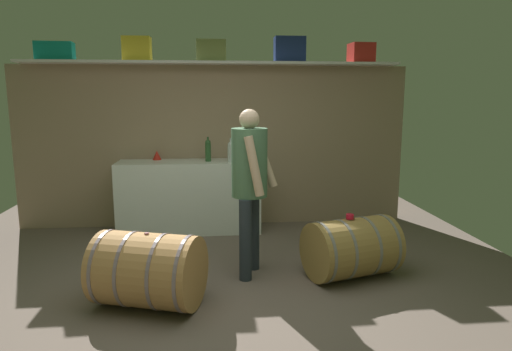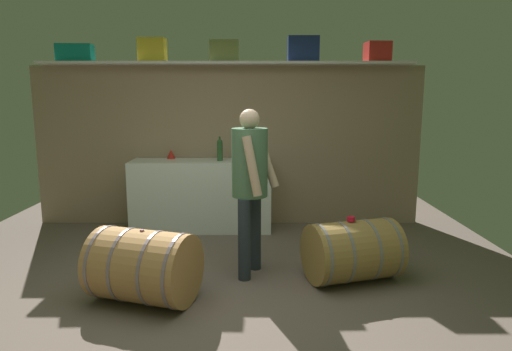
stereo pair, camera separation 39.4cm
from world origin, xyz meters
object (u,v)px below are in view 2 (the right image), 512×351
Objects in this scene: toolcase_navy at (305,49)px; wine_glass at (254,151)px; toolcase_red at (380,52)px; work_cabinet at (204,195)px; toolcase_teal at (78,53)px; toolcase_olive at (226,51)px; toolcase_yellow at (155,50)px; wine_bottle_green at (222,149)px; red_funnel at (173,154)px; wine_barrel_near at (355,251)px; tasting_cup at (353,219)px; winemaker_pouring at (252,175)px; wine_barrel_far at (146,266)px; wine_bottle_clear at (244,151)px.

toolcase_navy is 2.57× the size of wine_glass.
work_cabinet is at bearing -178.81° from toolcase_red.
toolcase_olive reaches higher than toolcase_teal.
toolcase_teal is 0.97m from toolcase_yellow.
wine_bottle_green is at bearing -164.91° from wine_glass.
red_funnel reaches higher than work_cabinet.
wine_barrel_near is at bearing -42.44° from red_funnel.
winemaker_pouring reaches higher than tasting_cup.
winemaker_pouring is at bearing 170.77° from tasting_cup.
toolcase_olive reaches higher than winemaker_pouring.
toolcase_red is (0.93, 0.00, -0.03)m from toolcase_navy.
wine_barrel_far is at bearing -105.39° from toolcase_olive.
work_cabinet is at bearing -171.92° from toolcase_navy.
wine_barrel_near is at bearing -56.75° from toolcase_olive.
toolcase_navy is 5.30× the size of tasting_cup.
red_funnel is 2.79m from wine_barrel_near.
wine_bottle_clear is at bearing -17.50° from red_funnel.
toolcase_navy is 3.32× the size of red_funnel.
work_cabinet is (-1.28, -0.18, -1.82)m from toolcase_navy.
tasting_cup reaches higher than wine_barrel_near.
toolcase_teal is at bearing -178.47° from toolcase_yellow.
toolcase_red is 2.10m from wine_bottle_clear.
wine_bottle_clear is 2.01m from wine_barrel_near.
wine_bottle_clear is (1.12, -0.29, -1.23)m from toolcase_yellow.
tasting_cup is (-0.03, 0.00, 0.30)m from wine_barrel_near.
red_funnel is at bearing 176.50° from toolcase_red.
wine_bottle_green is 0.42m from wine_glass.
wine_bottle_green is at bearing -9.40° from toolcase_teal.
toolcase_red is at bearing 157.16° from winemaker_pouring.
wine_bottle_green is at bearing 112.62° from wine_barrel_near.
wine_bottle_green is (1.81, -0.19, -1.19)m from toolcase_teal.
toolcase_red reaches higher than tasting_cup.
wine_bottle_green is at bearing -17.07° from red_funnel.
wine_barrel_far is at bearing -103.06° from wine_bottle_green.
toolcase_navy reaches higher than red_funnel.
toolcase_navy is at bearing 98.67° from tasting_cup.
toolcase_olive is (0.90, 0.00, -0.01)m from toolcase_yellow.
work_cabinet is (0.60, -0.18, -1.81)m from toolcase_yellow.
wine_bottle_green is 1.03× the size of wine_bottle_clear.
wine_bottle_green is 2.64× the size of red_funnel.
wine_bottle_green is 0.19× the size of winemaker_pouring.
toolcase_olive is 2.42× the size of wine_glass.
tasting_cup is at bearing -46.49° from work_cabinet.
work_cabinet is 0.64m from wine_bottle_green.
wine_bottle_green is at bearing 161.50° from wine_bottle_clear.
toolcase_red is 2.85m from work_cabinet.
toolcase_teal is at bearing 133.01° from wine_barrel_near.
toolcase_navy is 0.24× the size of winemaker_pouring.
toolcase_teal reaches higher than wine_bottle_green.
wine_bottle_green reaches higher than wine_bottle_clear.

